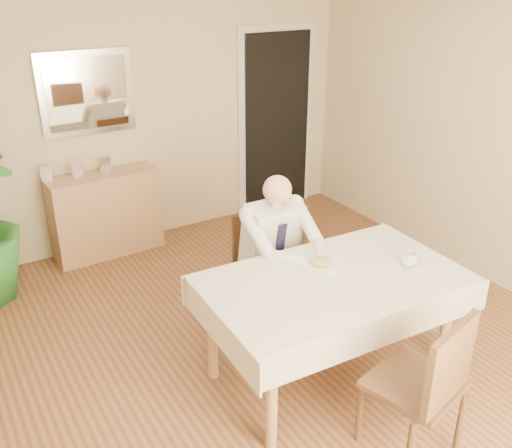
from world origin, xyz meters
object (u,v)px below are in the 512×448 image
dining_table (334,289)px  chair_near (428,382)px  seated_man (284,251)px  sideboard (106,214)px  chair_far (263,260)px  coffee_mug (409,259)px

dining_table → chair_near: size_ratio=1.80×
seated_man → sideboard: seated_man is taller
chair_near → dining_table: bearing=72.5°
chair_far → sideboard: (-0.73, 1.71, -0.07)m
chair_near → coffee_mug: size_ratio=8.27×
sideboard → seated_man: bearing=-72.0°
chair_far → coffee_mug: (0.54, -1.00, 0.32)m
coffee_mug → chair_near: bearing=-127.5°
chair_far → sideboard: size_ratio=0.84×
chair_far → coffee_mug: 1.18m
seated_man → dining_table: bearing=-90.0°
coffee_mug → sideboard: size_ratio=0.12×
coffee_mug → sideboard: coffee_mug is taller
chair_far → sideboard: 1.86m
chair_far → sideboard: chair_far is taller
chair_near → coffee_mug: 0.99m
chair_far → coffee_mug: bearing=-57.6°
chair_far → sideboard: bearing=117.5°
dining_table → seated_man: size_ratio=1.41×
dining_table → coffee_mug: 0.57m
chair_far → seated_man: seated_man is taller
chair_far → coffee_mug: chair_far is taller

